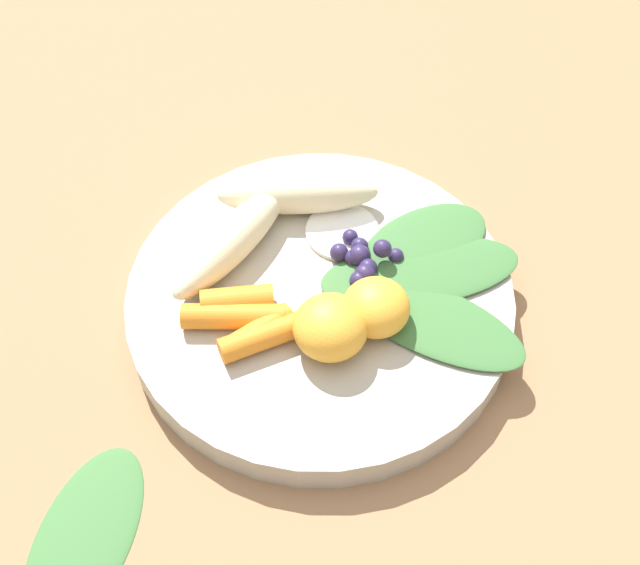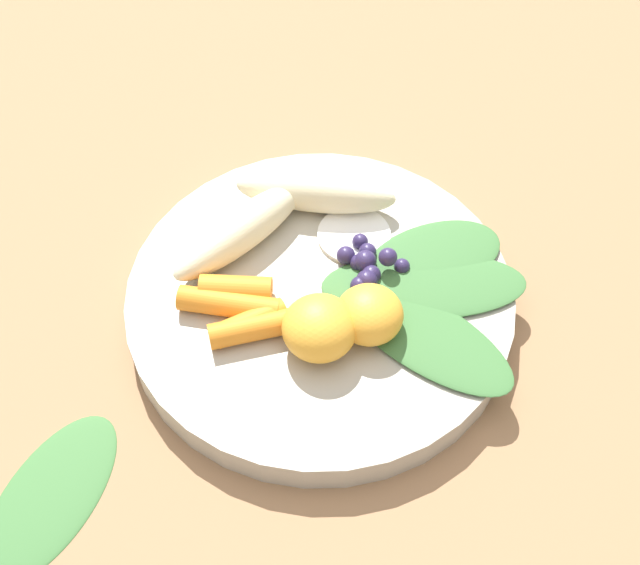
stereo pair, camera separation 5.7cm
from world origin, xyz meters
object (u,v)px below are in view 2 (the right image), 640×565
object	(u,v)px
banana_peeled_left	(240,231)
banana_peeled_right	(316,192)
orange_segment_near	(369,315)
bowl	(320,302)
kale_leaf_stray	(49,495)

from	to	relation	value
banana_peeled_left	banana_peeled_right	world-z (taller)	same
orange_segment_near	bowl	bearing A→B (deg)	151.76
banana_peeled_left	orange_segment_near	size ratio (longest dim) A/B	2.61
banana_peeled_right	kale_leaf_stray	distance (m)	0.26
banana_peeled_left	kale_leaf_stray	size ratio (longest dim) A/B	0.97
bowl	orange_segment_near	world-z (taller)	orange_segment_near
bowl	kale_leaf_stray	world-z (taller)	bowl
banana_peeled_right	kale_leaf_stray	size ratio (longest dim) A/B	0.97
orange_segment_near	kale_leaf_stray	distance (m)	0.22
banana_peeled_left	kale_leaf_stray	bearing A→B (deg)	13.96
bowl	orange_segment_near	xyz separation A→B (m)	(0.04, -0.02, 0.03)
bowl	kale_leaf_stray	bearing A→B (deg)	-124.53
bowl	orange_segment_near	size ratio (longest dim) A/B	5.96
bowl	banana_peeled_left	bearing A→B (deg)	159.15
banana_peeled_right	kale_leaf_stray	world-z (taller)	banana_peeled_right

